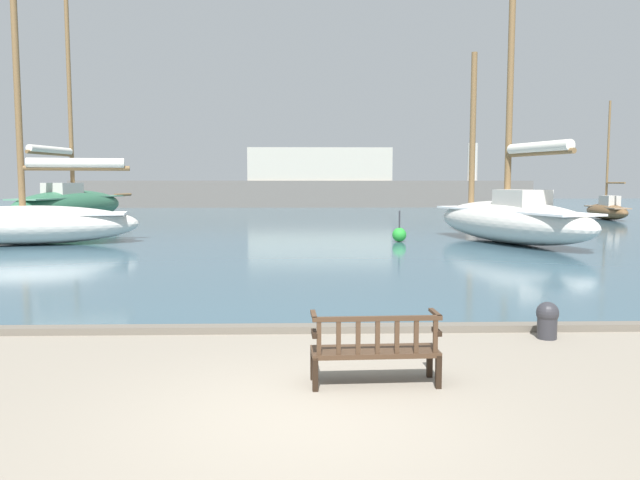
% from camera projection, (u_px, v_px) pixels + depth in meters
% --- Properties ---
extents(ground_plane, '(160.00, 160.00, 0.00)m').
position_uv_depth(ground_plane, '(306.00, 417.00, 6.80)').
color(ground_plane, gray).
extents(harbor_water, '(100.00, 80.00, 0.08)m').
position_uv_depth(harbor_water, '(303.00, 213.00, 50.58)').
color(harbor_water, '#385666').
rests_on(harbor_water, ground).
extents(quay_edge_kerb, '(40.00, 0.30, 0.12)m').
position_uv_depth(quay_edge_kerb, '(305.00, 329.00, 10.62)').
color(quay_edge_kerb, '#675F54').
rests_on(quay_edge_kerb, ground).
extents(park_bench, '(1.62, 0.59, 0.92)m').
position_uv_depth(park_bench, '(375.00, 348.00, 7.82)').
color(park_bench, black).
rests_on(park_bench, ground).
extents(sailboat_mid_port, '(4.47, 13.99, 13.49)m').
position_uv_depth(sailboat_mid_port, '(71.00, 203.00, 37.91)').
color(sailboat_mid_port, '#2D6647').
rests_on(sailboat_mid_port, harbor_water).
extents(sailboat_distant_harbor, '(1.72, 5.51, 7.71)m').
position_uv_depth(sailboat_distant_harbor, '(607.00, 209.00, 40.90)').
color(sailboat_distant_harbor, brown).
rests_on(sailboat_distant_harbor, harbor_water).
extents(sailboat_mid_starboard, '(10.25, 4.15, 10.00)m').
position_uv_depth(sailboat_mid_starboard, '(29.00, 220.00, 24.56)').
color(sailboat_mid_starboard, silver).
rests_on(sailboat_mid_starboard, harbor_water).
extents(sailboat_far_starboard, '(5.35, 9.77, 10.48)m').
position_uv_depth(sailboat_far_starboard, '(511.00, 217.00, 25.17)').
color(sailboat_far_starboard, silver).
rests_on(sailboat_far_starboard, harbor_water).
extents(mooring_bollard, '(0.36, 0.36, 0.61)m').
position_uv_depth(mooring_bollard, '(547.00, 319.00, 10.16)').
color(mooring_bollard, '#2D2D33').
rests_on(mooring_bollard, ground).
extents(channel_buoy, '(0.58, 0.58, 1.28)m').
position_uv_depth(channel_buoy, '(399.00, 235.00, 25.69)').
color(channel_buoy, green).
rests_on(channel_buoy, harbor_water).
extents(far_breakwater, '(44.43, 2.40, 6.29)m').
position_uv_depth(far_breakwater, '(308.00, 187.00, 60.50)').
color(far_breakwater, '#66605B').
rests_on(far_breakwater, ground).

